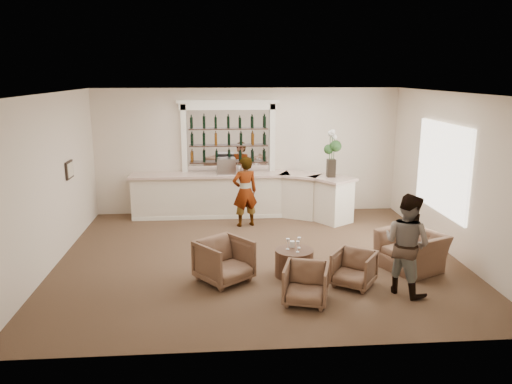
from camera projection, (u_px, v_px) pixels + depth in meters
ground at (258, 257)px, 10.20m from camera, size 8.00×8.00×0.00m
room_shell at (263, 139)px, 10.36m from camera, size 8.04×7.02×3.32m
bar_counter at (243, 195)px, 12.96m from camera, size 5.72×1.80×1.14m
back_bar_alcove at (229, 138)px, 13.00m from camera, size 2.64×0.25×3.00m
cocktail_table at (294, 262)px, 9.24m from camera, size 0.71×0.71×0.50m
sommelier at (245, 192)px, 12.11m from camera, size 0.72×0.57×1.73m
guest at (407, 244)px, 8.38m from camera, size 1.03×1.07×1.74m
armchair_left at (224, 261)px, 8.94m from camera, size 1.19×1.19×0.78m
armchair_center at (306, 284)px, 8.11m from camera, size 0.87×0.89×0.65m
armchair_right at (354, 269)px, 8.77m from camera, size 0.95×0.95×0.63m
armchair_far at (411, 250)px, 9.54m from camera, size 1.37×1.43×0.72m
espresso_machine at (226, 166)px, 12.78m from camera, size 0.48×0.41×0.41m
flower_vase at (332, 151)px, 12.32m from camera, size 0.31×0.31×1.18m
wine_glass_bar_left at (247, 170)px, 12.82m from camera, size 0.07×0.07×0.21m
wine_glass_bar_right at (239, 170)px, 12.79m from camera, size 0.07×0.07×0.21m
wine_glass_tbl_a at (288, 244)px, 9.18m from camera, size 0.07×0.07×0.21m
wine_glass_tbl_b at (299, 243)px, 9.24m from camera, size 0.07×0.07×0.21m
wine_glass_tbl_c at (298, 247)px, 9.03m from camera, size 0.07×0.07×0.21m
napkin_holder at (292, 244)px, 9.30m from camera, size 0.08×0.08×0.12m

